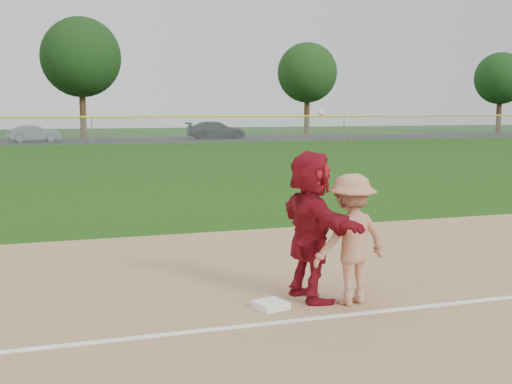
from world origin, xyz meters
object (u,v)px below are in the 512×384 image
object	(u,v)px
car_mid	(34,133)
base_runner	(311,226)
first_base	(271,305)
car_right	(216,130)

from	to	relation	value
car_mid	base_runner	bearing A→B (deg)	174.40
first_base	car_mid	world-z (taller)	car_mid
first_base	base_runner	world-z (taller)	base_runner
car_mid	car_right	bearing A→B (deg)	-98.80
car_right	first_base	bearing A→B (deg)	167.57
base_runner	first_base	bearing A→B (deg)	102.74
base_runner	car_mid	world-z (taller)	base_runner
base_runner	car_mid	distance (m)	45.82
base_runner	car_right	world-z (taller)	base_runner
car_mid	first_base	bearing A→B (deg)	173.59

